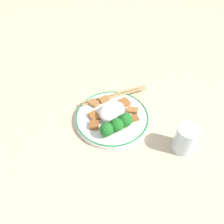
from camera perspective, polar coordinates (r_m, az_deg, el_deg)
name	(u,v)px	position (r m, az deg, el deg)	size (l,w,h in m)	color
ground_plane	(112,119)	(0.72, 0.00, -1.96)	(3.00, 3.00, 0.00)	#C6B28E
plate	(112,117)	(0.72, 0.00, -1.43)	(0.24, 0.24, 0.02)	white
rice_mound	(111,111)	(0.70, -0.14, 0.36)	(0.09, 0.07, 0.05)	white
broccoli_back_left	(107,130)	(0.64, -1.42, -4.61)	(0.04, 0.04, 0.05)	#72AD4C
broccoli_back_center	(117,125)	(0.65, 1.32, -3.38)	(0.04, 0.04, 0.05)	#72AD4C
broccoli_back_right	(126,120)	(0.66, 3.57, -2.13)	(0.04, 0.04, 0.05)	#72AD4C
meat_near_front	(94,116)	(0.71, -4.67, -1.12)	(0.04, 0.04, 0.01)	#995B28
meat_near_left	(125,102)	(0.75, 3.35, 2.59)	(0.04, 0.04, 0.01)	#995B28
meat_near_right	(134,118)	(0.71, 5.82, -1.56)	(0.03, 0.03, 0.01)	brown
meat_near_back	(93,104)	(0.75, -5.07, 2.19)	(0.03, 0.03, 0.01)	#9E6633
meat_on_rice_edge	(118,108)	(0.73, 1.66, 1.01)	(0.04, 0.04, 0.01)	#9E6633
meat_mid_left	(104,100)	(0.76, -2.12, 3.27)	(0.04, 0.03, 0.01)	#9E6633
meat_mid_right	(132,110)	(0.72, 5.31, 0.44)	(0.04, 0.04, 0.01)	#9E6633
meat_far_scatter	(94,125)	(0.68, -4.66, -3.41)	(0.04, 0.04, 0.01)	brown
chopsticks	(115,95)	(0.78, 0.66, 4.40)	(0.22, 0.13, 0.01)	#AD8451
drinking_glass	(185,139)	(0.65, 18.61, -6.77)	(0.06, 0.06, 0.09)	silver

